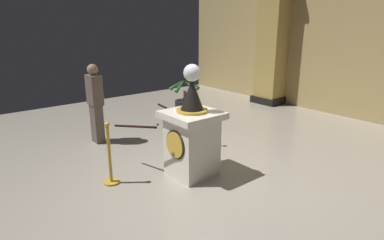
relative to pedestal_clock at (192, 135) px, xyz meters
The scene contains 9 objects.
ground_plane 0.72m from the pedestal_clock, ahead, with size 12.48×12.48×0.00m, color #9E9384.
back_wall 5.48m from the pedestal_clock, 87.33° to the left, with size 12.48×0.16×4.05m, color tan.
pedestal_clock is the anchor object (origin of this frame).
stanchion_near 1.27m from the pedestal_clock, 137.41° to the left, with size 0.24×0.24×1.02m.
stanchion_far 1.32m from the pedestal_clock, 115.43° to the right, with size 0.24×0.24×0.98m.
velvet_rope 0.75m from the pedestal_clock, 167.74° to the right, with size 1.18×1.21×0.22m.
column_left 5.65m from the pedestal_clock, 114.96° to the left, with size 0.89×0.89×3.89m.
potted_palm_left 3.60m from the pedestal_clock, 143.74° to the left, with size 0.86×0.79×1.00m.
bystander_guest 2.45m from the pedestal_clock, 167.19° to the right, with size 0.36×0.23×1.60m.
Camera 1 is at (3.48, -3.04, 2.37)m, focal length 30.40 mm.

